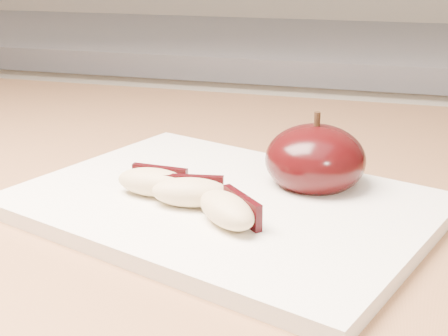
# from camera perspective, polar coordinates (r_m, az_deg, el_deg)

# --- Properties ---
(back_cabinet) EXTENTS (2.40, 0.62, 0.94)m
(back_cabinet) POSITION_cam_1_polar(r_m,az_deg,el_deg) (1.43, 5.89, -6.99)
(back_cabinet) COLOR silver
(back_cabinet) RESTS_ON ground
(cutting_board) EXTENTS (0.38, 0.33, 0.01)m
(cutting_board) POSITION_cam_1_polar(r_m,az_deg,el_deg) (0.51, 0.00, -3.33)
(cutting_board) COLOR white
(cutting_board) RESTS_ON island_counter
(apple_half) EXTENTS (0.09, 0.09, 0.07)m
(apple_half) POSITION_cam_1_polar(r_m,az_deg,el_deg) (0.54, 8.33, 0.77)
(apple_half) COLOR black
(apple_half) RESTS_ON cutting_board
(apple_wedge_a) EXTENTS (0.06, 0.03, 0.02)m
(apple_wedge_a) POSITION_cam_1_polar(r_m,az_deg,el_deg) (0.51, -6.41, -1.24)
(apple_wedge_a) COLOR tan
(apple_wedge_a) RESTS_ON cutting_board
(apple_wedge_b) EXTENTS (0.07, 0.04, 0.02)m
(apple_wedge_b) POSITION_cam_1_polar(r_m,az_deg,el_deg) (0.49, -3.03, -2.18)
(apple_wedge_b) COLOR tan
(apple_wedge_b) RESTS_ON cutting_board
(apple_wedge_c) EXTENTS (0.06, 0.07, 0.02)m
(apple_wedge_c) POSITION_cam_1_polar(r_m,az_deg,el_deg) (0.46, 0.41, -3.82)
(apple_wedge_c) COLOR tan
(apple_wedge_c) RESTS_ON cutting_board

